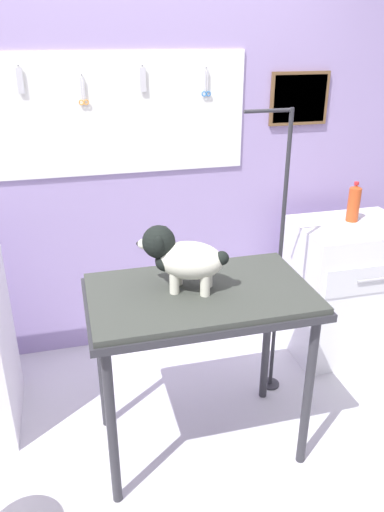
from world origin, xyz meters
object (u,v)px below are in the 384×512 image
object	(u,v)px
grooming_table	(200,308)
dog	(181,257)
soda_bottle	(354,203)
grooming_arm	(277,273)
cabinet_right	(345,288)

from	to	relation	value
grooming_table	dog	world-z (taller)	dog
dog	soda_bottle	world-z (taller)	dog
soda_bottle	grooming_table	bearing A→B (deg)	-150.28
grooming_arm	dog	world-z (taller)	grooming_arm
grooming_arm	soda_bottle	distance (m)	0.75
grooming_arm	dog	bearing A→B (deg)	-154.09
grooming_table	soda_bottle	world-z (taller)	soda_bottle
grooming_table	grooming_arm	world-z (taller)	grooming_arm
grooming_arm	dog	xyz separation A→B (m)	(-0.60, -0.29, 0.29)
soda_bottle	cabinet_right	bearing A→B (deg)	-106.50
grooming_arm	cabinet_right	world-z (taller)	grooming_arm
grooming_table	grooming_arm	size ratio (longest dim) A/B	0.63
grooming_table	cabinet_right	xyz separation A→B (m)	(1.13, 0.60, -0.36)
cabinet_right	grooming_table	bearing A→B (deg)	-152.21
grooming_table	grooming_arm	xyz separation A→B (m)	(0.53, 0.33, -0.04)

